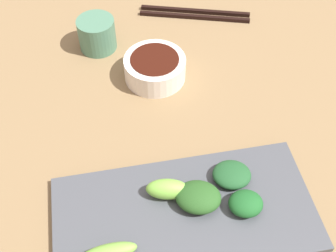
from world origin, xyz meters
TOP-DOWN VIEW (x-y plane):
  - tabletop at (0.00, 0.00)m, footprint 2.10×2.10m
  - sauce_bowl at (-0.18, -0.02)m, footprint 0.11×0.11m
  - serving_plate at (0.11, -0.02)m, footprint 0.18×0.37m
  - broccoli_leafy_0 at (0.07, 0.06)m, footprint 0.06×0.07m
  - broccoli_leafy_1 at (0.12, 0.06)m, footprint 0.05×0.05m
  - broccoli_stalk_3 at (0.08, -0.04)m, footprint 0.04×0.07m
  - broccoli_leafy_4 at (0.10, 0.00)m, footprint 0.07×0.08m
  - broccoli_stalk_5 at (0.15, -0.13)m, footprint 0.03×0.08m
  - chopsticks at (-0.34, 0.10)m, footprint 0.10×0.23m
  - tea_cup at (-0.28, -0.11)m, footprint 0.07×0.07m

SIDE VIEW (x-z plane):
  - tabletop at x=0.00m, z-range 0.00..0.02m
  - chopsticks at x=-0.34m, z-range 0.02..0.03m
  - serving_plate at x=0.11m, z-range 0.02..0.03m
  - broccoli_leafy_0 at x=0.07m, z-range 0.03..0.05m
  - broccoli_stalk_5 at x=0.15m, z-range 0.03..0.05m
  - sauce_bowl at x=-0.18m, z-range 0.02..0.07m
  - broccoli_leafy_1 at x=0.12m, z-range 0.03..0.06m
  - broccoli_leafy_4 at x=0.10m, z-range 0.03..0.06m
  - broccoli_stalk_3 at x=0.08m, z-range 0.03..0.06m
  - tea_cup at x=-0.28m, z-range 0.02..0.08m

